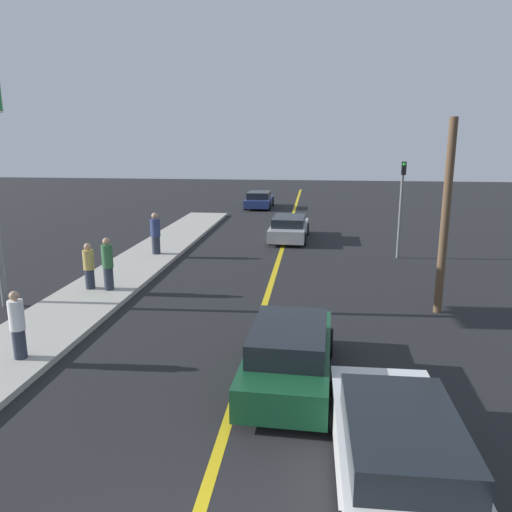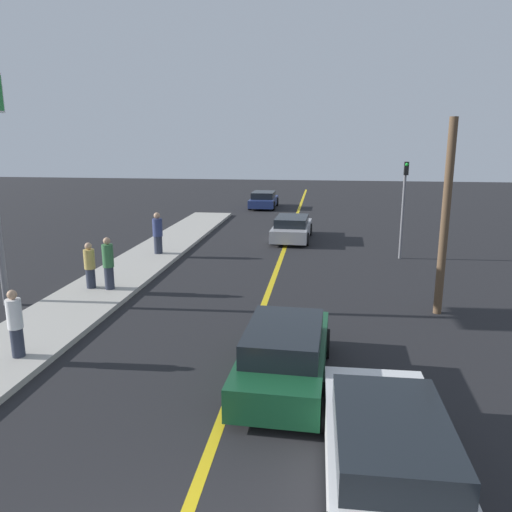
# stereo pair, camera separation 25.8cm
# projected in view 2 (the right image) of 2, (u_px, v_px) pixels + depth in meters

# --- Properties ---
(road_center_line) EXTENTS (0.20, 60.00, 0.01)m
(road_center_line) POSITION_uv_depth(u_px,v_px,m) (282.00, 256.00, 22.26)
(road_center_line) COLOR gold
(road_center_line) RESTS_ON ground_plane
(sidewalk_left) EXTENTS (2.54, 29.65, 0.16)m
(sidewalk_left) POSITION_uv_depth(u_px,v_px,m) (133.00, 268.00, 19.92)
(sidewalk_left) COLOR #ADA89E
(sidewalk_left) RESTS_ON ground_plane
(car_near_right_lane) EXTENTS (1.97, 4.65, 1.31)m
(car_near_right_lane) POSITION_uv_depth(u_px,v_px,m) (389.00, 454.00, 7.28)
(car_near_right_lane) COLOR silver
(car_near_right_lane) RESTS_ON ground_plane
(car_ahead_center) EXTENTS (1.98, 4.45, 1.34)m
(car_ahead_center) POSITION_uv_depth(u_px,v_px,m) (284.00, 353.00, 10.64)
(car_ahead_center) COLOR #144728
(car_ahead_center) RESTS_ON ground_plane
(car_far_distant) EXTENTS (2.02, 4.50, 1.23)m
(car_far_distant) POSITION_uv_depth(u_px,v_px,m) (292.00, 228.00, 25.76)
(car_far_distant) COLOR #9E9EA3
(car_far_distant) RESTS_ON ground_plane
(car_parked_left_lot) EXTENTS (1.97, 4.21, 1.23)m
(car_parked_left_lot) POSITION_uv_depth(u_px,v_px,m) (264.00, 200.00, 37.65)
(car_parked_left_lot) COLOR navy
(car_parked_left_lot) RESTS_ON ground_plane
(pedestrian_near_curb) EXTENTS (0.34, 0.34, 1.62)m
(pedestrian_near_curb) POSITION_uv_depth(u_px,v_px,m) (15.00, 324.00, 11.47)
(pedestrian_near_curb) COLOR #282D3D
(pedestrian_near_curb) RESTS_ON sidewalk_left
(pedestrian_mid_group) EXTENTS (0.37, 0.37, 1.78)m
(pedestrian_mid_group) POSITION_uv_depth(u_px,v_px,m) (108.00, 263.00, 16.68)
(pedestrian_mid_group) COLOR #282D3D
(pedestrian_mid_group) RESTS_ON sidewalk_left
(pedestrian_far_standing) EXTENTS (0.36, 0.36, 1.57)m
(pedestrian_far_standing) POSITION_uv_depth(u_px,v_px,m) (90.00, 266.00, 16.84)
(pedestrian_far_standing) COLOR #282D3D
(pedestrian_far_standing) RESTS_ON sidewalk_left
(pedestrian_by_sign) EXTENTS (0.43, 0.43, 1.82)m
(pedestrian_by_sign) POSITION_uv_depth(u_px,v_px,m) (158.00, 233.00, 21.90)
(pedestrian_by_sign) COLOR #282D3D
(pedestrian_by_sign) RESTS_ON sidewalk_left
(traffic_light) EXTENTS (0.18, 0.40, 4.18)m
(traffic_light) POSITION_uv_depth(u_px,v_px,m) (404.00, 200.00, 21.20)
(traffic_light) COLOR slate
(traffic_light) RESTS_ON ground_plane
(utility_pole) EXTENTS (0.24, 0.24, 5.71)m
(utility_pole) POSITION_uv_depth(u_px,v_px,m) (445.00, 219.00, 14.36)
(utility_pole) COLOR brown
(utility_pole) RESTS_ON ground_plane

